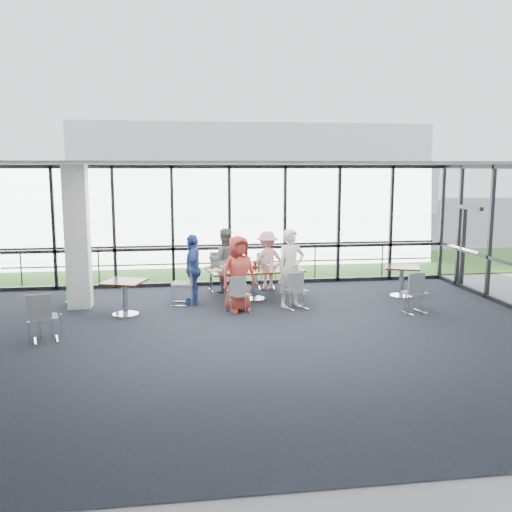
{
  "coord_description": "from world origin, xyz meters",
  "views": [
    {
      "loc": [
        -1.5,
        -10.03,
        3.15
      ],
      "look_at": [
        0.4,
        2.88,
        1.1
      ],
      "focal_mm": 40.0,
      "sensor_mm": 36.0,
      "label": 1
    }
  ],
  "objects": [
    {
      "name": "menu_b",
      "position": [
        1.4,
        3.02,
        0.75
      ],
      "size": [
        0.35,
        0.29,
        0.0
      ],
      "primitive_type": "cube",
      "rotation": [
        0.0,
        0.0,
        0.24
      ],
      "color": "white",
      "rests_on": "main_table"
    },
    {
      "name": "guard_rail",
      "position": [
        0.0,
        5.6,
        0.5
      ],
      "size": [
        12.0,
        0.06,
        0.06
      ],
      "primitive_type": "cylinder",
      "rotation": [
        0.0,
        1.57,
        0.0
      ],
      "color": "#2D2D33",
      "rests_on": "ground"
    },
    {
      "name": "tumbler_a",
      "position": [
        0.15,
        2.9,
        0.83
      ],
      "size": [
        0.08,
        0.08,
        0.15
      ],
      "primitive_type": "cylinder",
      "color": "white",
      "rests_on": "main_table"
    },
    {
      "name": "chair_spare_lb",
      "position": [
        -3.8,
        3.59,
        0.41
      ],
      "size": [
        0.48,
        0.48,
        0.83
      ],
      "primitive_type": null,
      "rotation": [
        0.0,
        0.0,
        2.93
      ],
      "color": "gray",
      "rests_on": "ground"
    },
    {
      "name": "diner_far_right",
      "position": [
        0.9,
        4.25,
        0.76
      ],
      "size": [
        1.07,
        0.72,
        1.51
      ],
      "primitive_type": "imported",
      "rotation": [
        0.0,
        0.0,
        3.37
      ],
      "color": "#FBA3AE",
      "rests_on": "ground"
    },
    {
      "name": "condiment_caddy",
      "position": [
        0.44,
        3.28,
        0.77
      ],
      "size": [
        0.1,
        0.07,
        0.04
      ],
      "primitive_type": "cube",
      "color": "black",
      "rests_on": "main_table"
    },
    {
      "name": "exit_door",
      "position": [
        6.0,
        3.75,
        1.05
      ],
      "size": [
        0.12,
        1.6,
        2.1
      ],
      "primitive_type": "cube",
      "color": "black",
      "rests_on": "ground"
    },
    {
      "name": "tumbler_b",
      "position": [
        0.78,
        3.01,
        0.82
      ],
      "size": [
        0.07,
        0.07,
        0.15
      ],
      "primitive_type": "cylinder",
      "color": "white",
      "rests_on": "main_table"
    },
    {
      "name": "chair_spare_r",
      "position": [
        3.65,
        1.38,
        0.45
      ],
      "size": [
        0.54,
        0.54,
        0.9
      ],
      "primitive_type": null,
      "rotation": [
        0.0,
        0.0,
        0.27
      ],
      "color": "gray",
      "rests_on": "ground"
    },
    {
      "name": "chair_main_fl",
      "position": [
        -0.36,
        4.27,
        0.47
      ],
      "size": [
        0.51,
        0.51,
        0.95
      ],
      "primitive_type": null,
      "rotation": [
        0.0,
        0.0,
        3.25
      ],
      "color": "gray",
      "rests_on": "ground"
    },
    {
      "name": "diner_near_left",
      "position": [
        -0.1,
        2.13,
        0.84
      ],
      "size": [
        0.95,
        0.77,
        1.67
      ],
      "primitive_type": "imported",
      "rotation": [
        0.0,
        0.0,
        0.33
      ],
      "color": "#C33F32",
      "rests_on": "ground"
    },
    {
      "name": "chair_spare_la",
      "position": [
        -3.83,
        0.45,
        0.45
      ],
      "size": [
        0.53,
        0.53,
        0.89
      ],
      "primitive_type": null,
      "rotation": [
        0.0,
        0.0,
        0.25
      ],
      "color": "gray",
      "rests_on": "ground"
    },
    {
      "name": "tumbler_d",
      "position": [
        -0.33,
        2.87,
        0.82
      ],
      "size": [
        0.07,
        0.07,
        0.14
      ],
      "primitive_type": "cylinder",
      "color": "white",
      "rests_on": "main_table"
    },
    {
      "name": "side_table_right",
      "position": [
        4.02,
        2.97,
        0.62
      ],
      "size": [
        1.04,
        1.04,
        0.75
      ],
      "rotation": [
        0.0,
        0.0,
        -0.36
      ],
      "color": "#3A170C",
      "rests_on": "ground"
    },
    {
      "name": "curtain_wall_back",
      "position": [
        0.0,
        5.0,
        1.6
      ],
      "size": [
        12.0,
        0.1,
        3.2
      ],
      "primitive_type": "cube",
      "color": "white",
      "rests_on": "ground"
    },
    {
      "name": "chair_main_nr",
      "position": [
        1.21,
        2.11,
        0.42
      ],
      "size": [
        0.53,
        0.53,
        0.84
      ],
      "primitive_type": null,
      "rotation": [
        0.0,
        0.0,
        0.35
      ],
      "color": "gray",
      "rests_on": "ground"
    },
    {
      "name": "chair_main_fr",
      "position": [
        0.9,
        4.35,
        0.45
      ],
      "size": [
        0.47,
        0.47,
        0.89
      ],
      "primitive_type": null,
      "rotation": [
        0.0,
        0.0,
        3.05
      ],
      "color": "gray",
      "rests_on": "ground"
    },
    {
      "name": "chair_main_end",
      "position": [
        -1.3,
        2.88,
        0.49
      ],
      "size": [
        0.54,
        0.54,
        0.99
      ],
      "primitive_type": null,
      "rotation": [
        0.0,
        0.0,
        -1.7
      ],
      "color": "gray",
      "rests_on": "ground"
    },
    {
      "name": "ceiling",
      "position": [
        0.0,
        0.0,
        3.2
      ],
      "size": [
        12.0,
        10.0,
        0.04
      ],
      "primitive_type": "cube",
      "color": "silver",
      "rests_on": "ground"
    },
    {
      "name": "main_table",
      "position": [
        0.4,
        3.18,
        0.65
      ],
      "size": [
        2.32,
        1.46,
        0.75
      ],
      "rotation": [
        0.0,
        0.0,
        0.12
      ],
      "color": "#3A170C",
      "rests_on": "ground"
    },
    {
      "name": "menu_a",
      "position": [
        0.29,
        2.64,
        0.75
      ],
      "size": [
        0.34,
        0.31,
        0.0
      ],
      "primitive_type": "cube",
      "rotation": [
        0.0,
        0.0,
        0.55
      ],
      "color": "white",
      "rests_on": "main_table"
    },
    {
      "name": "plate_nl",
      "position": [
        -0.21,
        2.75,
        0.76
      ],
      "size": [
        0.24,
        0.24,
        0.01
      ],
      "primitive_type": "cylinder",
      "color": "white",
      "rests_on": "main_table"
    },
    {
      "name": "structural_column",
      "position": [
        -3.6,
        3.0,
        1.6
      ],
      "size": [
        0.5,
        0.5,
        3.2
      ],
      "primitive_type": "cube",
      "color": "white",
      "rests_on": "ground"
    },
    {
      "name": "green_bottle",
      "position": [
        0.52,
        3.25,
        0.85
      ],
      "size": [
        0.05,
        0.05,
        0.2
      ],
      "primitive_type": "cylinder",
      "color": "#227E39",
      "rests_on": "main_table"
    },
    {
      "name": "diner_end",
      "position": [
        -1.05,
        2.97,
        0.81
      ],
      "size": [
        0.61,
        1.0,
        1.62
      ],
      "primitive_type": "imported",
      "rotation": [
        0.0,
        0.0,
        -1.67
      ],
      "color": "#324DA0",
      "rests_on": "ground"
    },
    {
      "name": "plate_fl",
      "position": [
        -0.25,
        3.49,
        0.76
      ],
      "size": [
        0.27,
        0.27,
        0.01
      ],
      "primitive_type": "cylinder",
      "color": "white",
      "rests_on": "main_table"
    },
    {
      "name": "hangar_main",
      "position": [
        4.0,
        32.0,
        3.0
      ],
      "size": [
        24.0,
        10.0,
        6.0
      ],
      "primitive_type": "cube",
      "color": "silver",
      "rests_on": "ground"
    },
    {
      "name": "side_table_left",
      "position": [
        -2.54,
        2.13,
        0.62
      ],
      "size": [
        1.03,
        1.03,
        0.75
      ],
      "rotation": [
        0.0,
        0.0,
        -0.35
      ],
      "color": "#3A170C",
      "rests_on": "ground"
    },
    {
      "name": "tumbler_c",
      "position": [
        0.44,
        3.5,
        0.82
      ],
      "size": [
        0.07,
        0.07,
        0.14
      ],
      "primitive_type": "cylinder",
      "color": "white",
      "rests_on": "main_table"
    },
    {
      "name": "plate_nr",
      "position": [
        1.09,
        2.9,
        0.76
      ],
      "size": [
        0.27,
        0.27,
        0.01
      ],
      "primitive_type": "cylinder",
      "color": "white",
      "rests_on": "main_table"
    },
    {
      "name": "wall_front",
      "position": [
        0.0,
        -5.0,
        1.6
      ],
      "size": [
        12.0,
        0.1,
        3.2
      ],
      "primitive_type": "cube",
      "color": "silver",
      "rests_on": "ground"
    },
    {
      "name": "ketchup_bottle",
      "position": [
        0.43,
        3.19,
        0.84
      ],
      "size": [
        0.06,
        0.06,
        0.18
      ],
      "primitive_type": "cylinder",
      "color": "#A80600",
      "rests_on": "main_table"
    },
    {
      "name": "floor",
      "position": [
        0.0,
        0.0,
        -0.01
      ],
      "size": [
        12.0,
        10.0,
        0.02
      ],
      "primitive_type": "cube",
      "color": "black",
      "rests_on": "ground"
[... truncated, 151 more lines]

